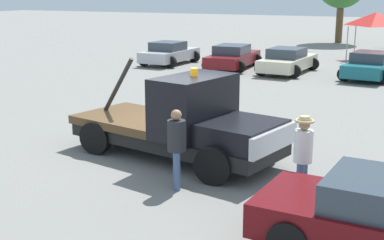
{
  "coord_description": "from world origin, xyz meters",
  "views": [
    {
      "loc": [
        6.3,
        -11.87,
        4.26
      ],
      "look_at": [
        0.5,
        0.0,
        1.05
      ],
      "focal_mm": 50.0,
      "sensor_mm": 36.0,
      "label": 1
    }
  ],
  "objects_px": {
    "parked_car_cream": "(288,61)",
    "canopy_tent_red": "(376,19)",
    "person_near_truck": "(303,152)",
    "parked_car_silver": "(169,53)",
    "parked_car_teal": "(371,65)",
    "tow_truck": "(186,124)",
    "parked_car_maroon": "(233,57)",
    "traffic_cone": "(230,109)",
    "person_at_hood": "(176,144)"
  },
  "relations": [
    {
      "from": "person_at_hood",
      "to": "tow_truck",
      "type": "bearing_deg",
      "value": 83.62
    },
    {
      "from": "canopy_tent_red",
      "to": "traffic_cone",
      "type": "bearing_deg",
      "value": -97.1
    },
    {
      "from": "parked_car_cream",
      "to": "canopy_tent_red",
      "type": "bearing_deg",
      "value": -20.75
    },
    {
      "from": "person_at_hood",
      "to": "canopy_tent_red",
      "type": "height_order",
      "value": "canopy_tent_red"
    },
    {
      "from": "parked_car_cream",
      "to": "person_near_truck",
      "type": "bearing_deg",
      "value": -160.0
    },
    {
      "from": "canopy_tent_red",
      "to": "person_at_hood",
      "type": "bearing_deg",
      "value": -91.64
    },
    {
      "from": "person_near_truck",
      "to": "traffic_cone",
      "type": "relative_size",
      "value": 3.29
    },
    {
      "from": "tow_truck",
      "to": "parked_car_cream",
      "type": "bearing_deg",
      "value": 108.01
    },
    {
      "from": "parked_car_cream",
      "to": "tow_truck",
      "type": "bearing_deg",
      "value": -170.36
    },
    {
      "from": "parked_car_teal",
      "to": "canopy_tent_red",
      "type": "relative_size",
      "value": 1.62
    },
    {
      "from": "parked_car_cream",
      "to": "canopy_tent_red",
      "type": "height_order",
      "value": "canopy_tent_red"
    },
    {
      "from": "parked_car_silver",
      "to": "parked_car_maroon",
      "type": "distance_m",
      "value": 4.05
    },
    {
      "from": "canopy_tent_red",
      "to": "traffic_cone",
      "type": "xyz_separation_m",
      "value": [
        -2.27,
        -18.23,
        -2.29
      ]
    },
    {
      "from": "parked_car_maroon",
      "to": "canopy_tent_red",
      "type": "relative_size",
      "value": 1.66
    },
    {
      "from": "person_near_truck",
      "to": "parked_car_maroon",
      "type": "height_order",
      "value": "person_near_truck"
    },
    {
      "from": "person_near_truck",
      "to": "canopy_tent_red",
      "type": "height_order",
      "value": "canopy_tent_red"
    },
    {
      "from": "tow_truck",
      "to": "traffic_cone",
      "type": "height_order",
      "value": "tow_truck"
    },
    {
      "from": "parked_car_cream",
      "to": "canopy_tent_red",
      "type": "xyz_separation_m",
      "value": [
        3.33,
        7.6,
        1.9
      ]
    },
    {
      "from": "person_near_truck",
      "to": "parked_car_cream",
      "type": "height_order",
      "value": "person_near_truck"
    },
    {
      "from": "parked_car_cream",
      "to": "parked_car_teal",
      "type": "xyz_separation_m",
      "value": [
        4.23,
        0.08,
        0.0
      ]
    },
    {
      "from": "person_near_truck",
      "to": "traffic_cone",
      "type": "distance_m",
      "value": 7.76
    },
    {
      "from": "parked_car_teal",
      "to": "traffic_cone",
      "type": "relative_size",
      "value": 8.77
    },
    {
      "from": "parked_car_cream",
      "to": "canopy_tent_red",
      "type": "distance_m",
      "value": 8.51
    },
    {
      "from": "person_at_hood",
      "to": "traffic_cone",
      "type": "distance_m",
      "value": 7.19
    },
    {
      "from": "person_near_truck",
      "to": "parked_car_teal",
      "type": "distance_m",
      "value": 17.22
    },
    {
      "from": "parked_car_teal",
      "to": "canopy_tent_red",
      "type": "bearing_deg",
      "value": 12.05
    },
    {
      "from": "parked_car_silver",
      "to": "parked_car_teal",
      "type": "xyz_separation_m",
      "value": [
        11.48,
        -0.24,
        0.0
      ]
    },
    {
      "from": "person_at_hood",
      "to": "parked_car_maroon",
      "type": "bearing_deg",
      "value": 80.41
    },
    {
      "from": "traffic_cone",
      "to": "parked_car_cream",
      "type": "bearing_deg",
      "value": 95.68
    },
    {
      "from": "person_at_hood",
      "to": "parked_car_teal",
      "type": "distance_m",
      "value": 17.77
    },
    {
      "from": "traffic_cone",
      "to": "person_at_hood",
      "type": "bearing_deg",
      "value": -77.46
    },
    {
      "from": "person_near_truck",
      "to": "traffic_cone",
      "type": "xyz_separation_m",
      "value": [
        -4.2,
        6.47,
        -0.81
      ]
    },
    {
      "from": "person_near_truck",
      "to": "person_at_hood",
      "type": "distance_m",
      "value": 2.7
    },
    {
      "from": "tow_truck",
      "to": "parked_car_silver",
      "type": "xyz_separation_m",
      "value": [
        -9.11,
        15.98,
        -0.29
      ]
    },
    {
      "from": "parked_car_silver",
      "to": "traffic_cone",
      "type": "distance_m",
      "value": 13.76
    },
    {
      "from": "parked_car_maroon",
      "to": "canopy_tent_red",
      "type": "distance_m",
      "value": 10.02
    },
    {
      "from": "parked_car_cream",
      "to": "person_at_hood",
      "type": "bearing_deg",
      "value": -168.67
    },
    {
      "from": "parked_car_maroon",
      "to": "traffic_cone",
      "type": "xyz_separation_m",
      "value": [
        4.26,
        -10.87,
        -0.4
      ]
    },
    {
      "from": "person_near_truck",
      "to": "traffic_cone",
      "type": "height_order",
      "value": "person_near_truck"
    },
    {
      "from": "tow_truck",
      "to": "person_at_hood",
      "type": "height_order",
      "value": "tow_truck"
    },
    {
      "from": "parked_car_teal",
      "to": "traffic_cone",
      "type": "bearing_deg",
      "value": 168.75
    },
    {
      "from": "tow_truck",
      "to": "parked_car_maroon",
      "type": "bearing_deg",
      "value": 118.91
    },
    {
      "from": "canopy_tent_red",
      "to": "parked_car_maroon",
      "type": "bearing_deg",
      "value": -131.61
    },
    {
      "from": "tow_truck",
      "to": "parked_car_teal",
      "type": "height_order",
      "value": "tow_truck"
    },
    {
      "from": "parked_car_maroon",
      "to": "parked_car_teal",
      "type": "height_order",
      "value": "same"
    },
    {
      "from": "tow_truck",
      "to": "person_near_truck",
      "type": "xyz_separation_m",
      "value": [
        3.41,
        -1.45,
        0.13
      ]
    },
    {
      "from": "person_near_truck",
      "to": "parked_car_silver",
      "type": "height_order",
      "value": "person_near_truck"
    },
    {
      "from": "person_near_truck",
      "to": "traffic_cone",
      "type": "bearing_deg",
      "value": 126.95
    },
    {
      "from": "tow_truck",
      "to": "traffic_cone",
      "type": "bearing_deg",
      "value": 110.23
    },
    {
      "from": "tow_truck",
      "to": "parked_car_cream",
      "type": "height_order",
      "value": "tow_truck"
    }
  ]
}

